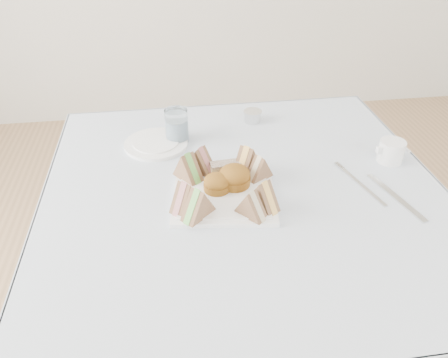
{
  "coord_description": "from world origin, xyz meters",
  "views": [
    {
      "loc": [
        -0.18,
        -0.88,
        1.4
      ],
      "look_at": [
        -0.06,
        -0.02,
        0.8
      ],
      "focal_mm": 35.0,
      "sensor_mm": 36.0,
      "label": 1
    }
  ],
  "objects": [
    {
      "name": "knife",
      "position": [
        0.37,
        -0.09,
        0.75
      ],
      "size": [
        0.06,
        0.21,
        0.0
      ],
      "primitive_type": "cube",
      "rotation": [
        0.0,
        0.0,
        0.24
      ],
      "color": "silver",
      "rests_on": "tablecloth"
    },
    {
      "name": "sandwich_fl_a",
      "position": [
        -0.16,
        -0.07,
        0.79
      ],
      "size": [
        0.08,
        0.08,
        0.07
      ],
      "primitive_type": null,
      "rotation": [
        0.0,
        0.0,
        0.82
      ],
      "color": "brown",
      "rests_on": "serving_plate"
    },
    {
      "name": "sandwich_fr_a",
      "position": [
        0.03,
        -0.09,
        0.79
      ],
      "size": [
        0.08,
        0.09,
        0.07
      ],
      "primitive_type": null,
      "rotation": [
        0.0,
        0.0,
        -0.99
      ],
      "color": "brown",
      "rests_on": "serving_plate"
    },
    {
      "name": "creamer_jug",
      "position": [
        0.43,
        0.08,
        0.78
      ],
      "size": [
        0.08,
        0.08,
        0.06
      ],
      "primitive_type": "cylinder",
      "rotation": [
        0.0,
        0.0,
        0.16
      ],
      "color": "white",
      "rests_on": "tablecloth"
    },
    {
      "name": "water_glass",
      "position": [
        -0.16,
        0.28,
        0.8
      ],
      "size": [
        0.08,
        0.08,
        0.1
      ],
      "primitive_type": "cylinder",
      "rotation": [
        0.0,
        0.0,
        0.17
      ],
      "color": "white",
      "rests_on": "tablecloth"
    },
    {
      "name": "sandwich_fr_b",
      "position": [
        -0.01,
        -0.12,
        0.79
      ],
      "size": [
        0.08,
        0.08,
        0.07
      ],
      "primitive_type": null,
      "rotation": [
        0.0,
        0.0,
        -0.83
      ],
      "color": "brown",
      "rests_on": "serving_plate"
    },
    {
      "name": "tablecloth",
      "position": [
        0.0,
        0.0,
        0.74
      ],
      "size": [
        1.02,
        1.02,
        0.01
      ],
      "primitive_type": "cube",
      "color": "silver",
      "rests_on": "table"
    },
    {
      "name": "sandwich_fl_b",
      "position": [
        -0.13,
        -0.1,
        0.8
      ],
      "size": [
        0.09,
        0.08,
        0.07
      ],
      "primitive_type": null,
      "rotation": [
        0.0,
        0.0,
        0.72
      ],
      "color": "brown",
      "rests_on": "serving_plate"
    },
    {
      "name": "sandwich_br_a",
      "position": [
        0.04,
        0.03,
        0.79
      ],
      "size": [
        0.08,
        0.07,
        0.07
      ],
      "primitive_type": null,
      "rotation": [
        0.0,
        0.0,
        -2.58
      ],
      "color": "brown",
      "rests_on": "serving_plate"
    },
    {
      "name": "side_plate",
      "position": [
        -0.22,
        0.26,
        0.75
      ],
      "size": [
        0.19,
        0.19,
        0.01
      ],
      "primitive_type": "cylinder",
      "rotation": [
        0.0,
        0.0,
        -0.01
      ],
      "color": "white",
      "rests_on": "tablecloth"
    },
    {
      "name": "sandwich_bl_b",
      "position": [
        -0.1,
        0.08,
        0.8
      ],
      "size": [
        0.09,
        0.09,
        0.07
      ],
      "primitive_type": null,
      "rotation": [
        0.0,
        0.0,
        2.38
      ],
      "color": "brown",
      "rests_on": "serving_plate"
    },
    {
      "name": "scone_right",
      "position": [
        -0.03,
        0.01,
        0.78
      ],
      "size": [
        0.1,
        0.1,
        0.05
      ],
      "primitive_type": "cylinder",
      "rotation": [
        0.0,
        0.0,
        0.39
      ],
      "color": "brown",
      "rests_on": "serving_plate"
    },
    {
      "name": "serving_plate",
      "position": [
        -0.06,
        -0.02,
        0.75
      ],
      "size": [
        0.28,
        0.28,
        0.01
      ],
      "primitive_type": "cube",
      "rotation": [
        0.0,
        0.0,
        -0.13
      ],
      "color": "white",
      "rests_on": "tablecloth"
    },
    {
      "name": "fork",
      "position": [
        0.3,
        -0.04,
        0.75
      ],
      "size": [
        0.05,
        0.18,
        0.0
      ],
      "primitive_type": "cube",
      "rotation": [
        0.0,
        0.0,
        0.25
      ],
      "color": "silver",
      "rests_on": "tablecloth"
    },
    {
      "name": "pastry_slice",
      "position": [
        -0.04,
        0.06,
        0.78
      ],
      "size": [
        0.08,
        0.04,
        0.04
      ],
      "primitive_type": "cube",
      "rotation": [
        0.0,
        0.0,
        0.08
      ],
      "color": "#C7B48F",
      "rests_on": "serving_plate"
    },
    {
      "name": "sandwich_br_b",
      "position": [
        0.01,
        0.07,
        0.8
      ],
      "size": [
        0.09,
        0.09,
        0.08
      ],
      "primitive_type": null,
      "rotation": [
        0.0,
        0.0,
        -2.31
      ],
      "color": "brown",
      "rests_on": "serving_plate"
    },
    {
      "name": "sandwich_bl_a",
      "position": [
        -0.14,
        0.05,
        0.8
      ],
      "size": [
        0.08,
        0.09,
        0.08
      ],
      "primitive_type": null,
      "rotation": [
        0.0,
        0.0,
        2.17
      ],
      "color": "brown",
      "rests_on": "serving_plate"
    },
    {
      "name": "scone_left",
      "position": [
        -0.07,
        -0.01,
        0.78
      ],
      "size": [
        0.07,
        0.07,
        0.04
      ],
      "primitive_type": "cylinder",
      "rotation": [
        0.0,
        0.0,
        -0.08
      ],
      "color": "brown",
      "rests_on": "serving_plate"
    },
    {
      "name": "tea_strainer",
      "position": [
        0.09,
        0.37,
        0.76
      ],
      "size": [
        0.07,
        0.07,
        0.03
      ],
      "primitive_type": "cylinder",
      "rotation": [
        0.0,
        0.0,
        -0.2
      ],
      "color": "silver",
      "rests_on": "tablecloth"
    },
    {
      "name": "table",
      "position": [
        0.0,
        0.0,
        0.37
      ],
      "size": [
        0.9,
        0.9,
        0.74
      ],
      "primitive_type": "cube",
      "color": "brown",
      "rests_on": "floor"
    }
  ]
}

